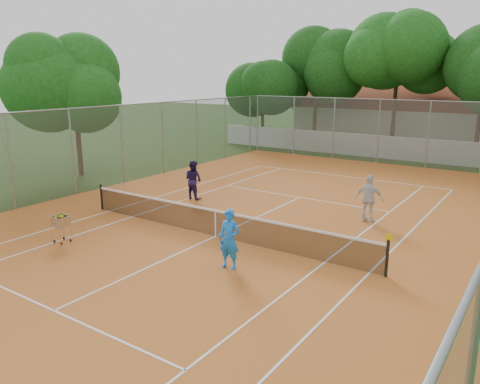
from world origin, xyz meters
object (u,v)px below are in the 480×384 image
Objects in this scene: clubhouse at (401,114)px; player_near at (229,239)px; player_far_left at (193,180)px; tennis_net at (216,223)px; ball_hopper at (61,228)px; player_far_right at (369,199)px.

clubhouse reaches higher than player_near.
clubhouse is at bearing 90.24° from player_near.
tennis_net is at bearing 141.06° from player_far_left.
clubhouse is 32.47m from ball_hopper.
clubhouse is 9.28× the size of player_near.
tennis_net is 11.87× the size of ball_hopper.
player_far_left is (-3.91, 3.51, 0.38)m from tennis_net.
tennis_net is at bearing 128.19° from player_near.
player_far_right is 1.81× the size of ball_hopper.
tennis_net is 6.72× the size of player_near.
player_near is at bearing -44.71° from tennis_net.
player_near is (1.99, -1.97, 0.39)m from tennis_net.
clubhouse is at bearing 76.69° from ball_hopper.
player_far_right reaches higher than ball_hopper.
tennis_net is at bearing 30.97° from ball_hopper.
ball_hopper is (-7.69, -8.00, -0.41)m from player_far_right.
ball_hopper is at bearing 93.09° from player_far_left.
player_far_right reaches higher than player_near.
tennis_net is at bearing -86.05° from clubhouse.
player_near is 8.04m from player_far_left.
player_near is at bearing -82.67° from clubhouse.
player_far_left is 0.96× the size of player_far_right.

